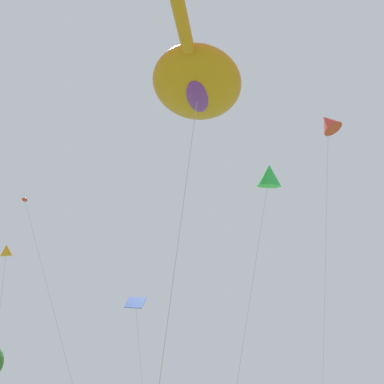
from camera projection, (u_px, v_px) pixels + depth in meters
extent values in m
ellipsoid|color=orange|center=(197.00, 85.00, 21.50)|extent=(7.04, 6.89, 1.55)
ellipsoid|color=purple|center=(197.00, 97.00, 21.20)|extent=(2.54, 2.37, 0.56)
cylinder|color=#B2B2B7|center=(179.00, 238.00, 17.13)|extent=(2.56, 0.55, 14.91)
cone|color=red|center=(328.00, 123.00, 22.88)|extent=(1.54, 1.65, 1.27)
cylinder|color=#B2B2B7|center=(325.00, 270.00, 21.22)|extent=(1.08, 3.25, 14.78)
cone|color=green|center=(269.00, 175.00, 20.85)|extent=(1.73, 1.80, 1.32)
cylinder|color=#B2B2B7|center=(250.00, 298.00, 18.97)|extent=(1.04, 2.36, 11.37)
ellipsoid|color=red|center=(25.00, 200.00, 24.03)|extent=(0.50, 0.59, 0.15)
cylinder|color=#B2B2B7|center=(53.00, 310.00, 22.40)|extent=(4.31, 1.48, 11.60)
cube|color=blue|center=(135.00, 302.00, 25.06)|extent=(1.29, 1.24, 0.85)
cylinder|color=#B2B2B7|center=(141.00, 365.00, 23.36)|extent=(0.32, 1.18, 6.68)
cone|color=orange|center=(6.00, 250.00, 23.54)|extent=(1.02, 0.98, 0.74)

